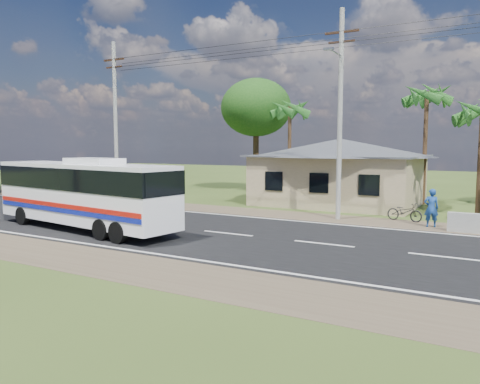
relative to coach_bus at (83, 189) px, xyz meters
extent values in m
plane|color=#2F4318|center=(6.40, 2.46, -1.94)|extent=(120.00, 120.00, 0.00)
cube|color=black|center=(6.40, 2.46, -1.93)|extent=(120.00, 10.00, 0.02)
cube|color=brown|center=(6.40, 8.96, -1.93)|extent=(120.00, 3.00, 0.01)
cube|color=brown|center=(6.40, -4.04, -1.93)|extent=(120.00, 3.00, 0.01)
cube|color=silver|center=(6.40, 7.16, -1.91)|extent=(120.00, 0.15, 0.01)
cube|color=silver|center=(6.40, -2.24, -1.91)|extent=(120.00, 0.15, 0.01)
cube|color=silver|center=(6.40, 2.46, -1.91)|extent=(120.00, 0.15, 0.01)
cube|color=tan|center=(7.40, 15.46, -0.34)|extent=(10.00, 8.00, 3.20)
cube|color=#4C4F54|center=(7.40, 15.46, 1.31)|extent=(10.60, 8.60, 0.10)
pyramid|color=#4C4F54|center=(7.40, 15.46, 2.46)|extent=(12.40, 10.00, 1.20)
cube|color=black|center=(4.40, 11.44, -0.24)|extent=(1.20, 0.08, 1.20)
cube|color=black|center=(7.40, 11.44, -0.24)|extent=(1.20, 0.08, 1.20)
cube|color=black|center=(10.40, 11.44, -0.24)|extent=(1.20, 0.08, 1.20)
cylinder|color=#9E9E99|center=(-6.60, 8.96, 3.56)|extent=(0.26, 0.26, 11.00)
cube|color=#381F14|center=(-6.60, 8.96, 7.86)|extent=(1.80, 0.12, 0.12)
cube|color=#381F14|center=(-6.60, 8.96, 7.36)|extent=(1.40, 0.10, 0.10)
cylinder|color=#9E9E99|center=(9.40, 8.96, 3.56)|extent=(0.26, 0.26, 11.00)
cube|color=#381F14|center=(9.40, 8.96, 7.86)|extent=(1.80, 0.12, 0.12)
cube|color=#381F14|center=(9.40, 8.96, 7.36)|extent=(1.40, 0.10, 0.10)
cylinder|color=gray|center=(9.40, 7.96, 6.66)|extent=(0.08, 2.00, 0.08)
cube|color=gray|center=(9.40, 6.96, 6.66)|extent=(0.50, 0.18, 0.12)
cylinder|color=black|center=(1.40, 8.96, 7.66)|extent=(16.00, 0.02, 0.02)
cylinder|color=#47301E|center=(15.90, 13.46, 1.06)|extent=(0.28, 0.28, 6.00)
cylinder|color=#47301E|center=(12.40, 17.96, 1.81)|extent=(0.28, 0.28, 7.50)
cylinder|color=#47301E|center=(2.40, 18.46, 1.56)|extent=(0.28, 0.28, 7.00)
cylinder|color=#47301E|center=(-1.60, 20.46, 1.04)|extent=(0.50, 0.50, 5.95)
ellipsoid|color=#143D10|center=(-1.60, 20.46, 5.21)|extent=(6.00, 6.00, 4.92)
cube|color=white|center=(0.00, 0.00, -0.17)|extent=(11.04, 3.64, 2.71)
cube|color=black|center=(0.00, 0.00, 0.50)|extent=(11.09, 3.70, 0.99)
cube|color=black|center=(-5.38, 0.71, 0.19)|extent=(0.38, 2.07, 1.63)
cube|color=#AF120A|center=(-0.15, -1.13, -0.67)|extent=(10.57, 1.42, 0.20)
cube|color=navy|center=(-0.15, -1.13, -0.90)|extent=(10.57, 1.42, 0.20)
cube|color=white|center=(0.89, -0.11, 1.31)|extent=(2.87, 1.78, 0.27)
cylinder|color=black|center=(-3.72, -0.56, -1.48)|extent=(0.94, 0.43, 0.90)
cylinder|color=black|center=(-3.45, 1.50, -1.48)|extent=(0.94, 0.43, 0.90)
cylinder|color=black|center=(2.55, -1.38, -1.48)|extent=(0.94, 0.43, 0.90)
cylinder|color=black|center=(2.82, 0.68, -1.48)|extent=(0.94, 0.43, 0.90)
cylinder|color=black|center=(3.62, -1.52, -1.48)|extent=(0.94, 0.43, 0.90)
cylinder|color=black|center=(3.89, 0.54, -1.48)|extent=(0.94, 0.43, 0.90)
imported|color=black|center=(12.64, 10.04, -1.44)|extent=(1.97, 1.07, 0.98)
imported|color=navy|center=(14.09, 8.83, -1.00)|extent=(0.79, 0.64, 1.87)
camera|label=1|loc=(17.08, -15.28, 2.04)|focal=35.00mm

